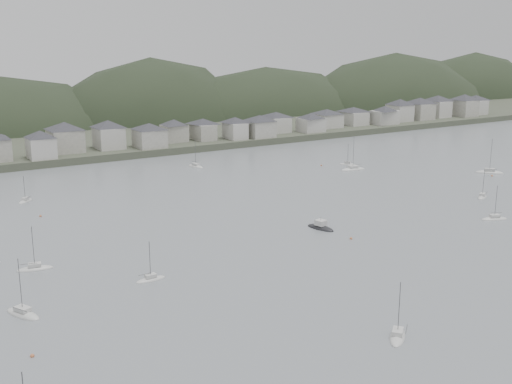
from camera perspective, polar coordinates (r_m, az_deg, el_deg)
ground at (r=127.54m, az=18.23°, el=-9.50°), size 900.00×900.00×0.00m
far_shore_land at (r=383.04m, az=-17.64°, el=6.04°), size 900.00×250.00×3.00m
forested_ridge at (r=361.63m, az=-15.74°, el=3.69°), size 851.55×103.94×102.57m
waterfront_town at (r=296.70m, az=-2.68°, el=5.98°), size 451.48×28.46×12.92m
sailboat_lead at (r=245.95m, az=-5.45°, el=2.30°), size 4.55×8.56×11.17m
moored_fleet at (r=153.91m, az=-1.31°, el=-4.68°), size 217.04×146.25×13.71m
motor_launch_far at (r=167.11m, az=5.83°, el=-3.20°), size 4.90×8.93×4.01m
mooring_buoys at (r=176.16m, az=1.37°, el=-2.29°), size 172.92×135.83×0.70m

